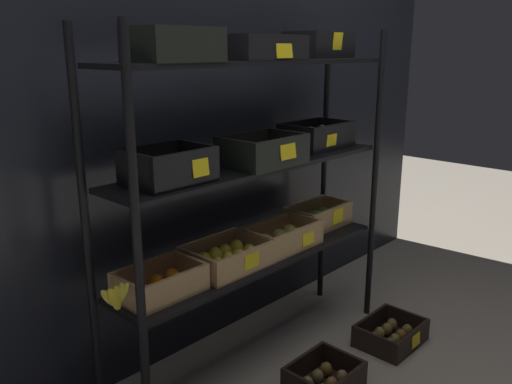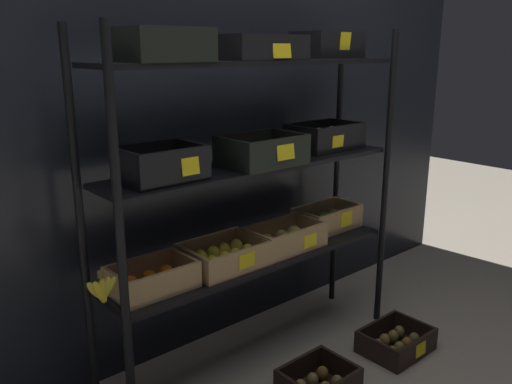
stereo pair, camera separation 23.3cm
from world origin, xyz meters
name	(u,v)px [view 2 (the right image)]	position (x,y,z in m)	size (l,w,h in m)	color
ground_plane	(256,355)	(0.00, 0.00, 0.00)	(10.00, 10.00, 0.00)	gray
storefront_wall	(207,120)	(0.00, 0.36, 1.11)	(3.88, 0.12, 2.21)	black
display_rack	(259,169)	(0.02, 0.00, 0.93)	(1.60, 0.36, 1.53)	black
crate_ground_kiwi	(318,384)	(0.01, -0.40, 0.05)	(0.30, 0.25, 0.12)	black
crate_ground_center_kiwi	(396,343)	(0.55, -0.42, 0.04)	(0.33, 0.26, 0.11)	black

